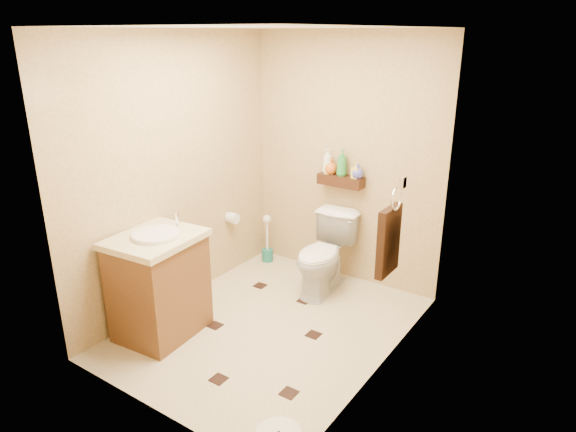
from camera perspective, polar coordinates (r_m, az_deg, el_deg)
The scene contains 19 objects.
ground at distance 4.47m, azimuth -1.99°, elevation -12.21°, with size 2.50×2.50×0.00m, color beige.
wall_back at distance 4.99m, azimuth 6.40°, elevation 6.12°, with size 2.00×0.04×2.40m, color tan.
wall_front at distance 3.12m, azimuth -15.99°, elevation -3.06°, with size 2.00×0.04×2.40m, color tan.
wall_left at distance 4.61m, azimuth -12.27°, elevation 4.65°, with size 0.04×2.50×2.40m, color tan.
wall_right at distance 3.50m, azimuth 11.10°, elevation -0.13°, with size 0.04×2.50×2.40m, color tan.
ceiling at distance 3.79m, azimuth -2.45°, elevation 20.23°, with size 2.00×2.50×0.02m, color white.
wall_shelf at distance 4.97m, azimuth 5.88°, elevation 3.93°, with size 0.46×0.14×0.10m, color #3B1A10.
floor_accents at distance 4.41m, azimuth -2.30°, elevation -12.71°, with size 1.25×1.44×0.01m.
toilet at distance 4.90m, azimuth 4.02°, elevation -4.29°, with size 0.42×0.74×0.75m, color white.
vanity at distance 4.32m, azimuth -14.12°, elevation -7.31°, with size 0.64×0.75×1.00m.
toilet_brush at distance 5.59m, azimuth -2.32°, elevation -3.23°, with size 0.12×0.12×0.53m.
towel_ring at distance 3.83m, azimuth 11.18°, elevation -2.41°, with size 0.12×0.30×0.76m.
toilet_paper at distance 5.20m, azimuth -6.20°, elevation -0.22°, with size 0.12×0.11×0.12m.
bottle_a at distance 5.00m, azimuth 4.42°, elevation 6.11°, with size 0.09×0.09×0.25m, color white.
bottle_b at distance 5.00m, azimuth 4.68°, elevation 5.58°, with size 0.07×0.07×0.16m, color yellow.
bottle_c at distance 4.99m, azimuth 4.78°, elevation 5.58°, with size 0.12×0.12×0.16m, color #D25A18.
bottle_d at distance 4.92m, azimuth 6.01°, elevation 5.93°, with size 0.10×0.10×0.26m, color #2D893C.
bottle_e at distance 4.87m, azimuth 7.57°, elevation 5.07°, with size 0.07×0.07×0.15m, color #EECE4F.
bottle_f at distance 4.86m, azimuth 7.77°, elevation 4.96°, with size 0.11×0.11×0.14m, color #4849B5.
Camera 1 is at (2.27, -3.04, 2.37)m, focal length 32.00 mm.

